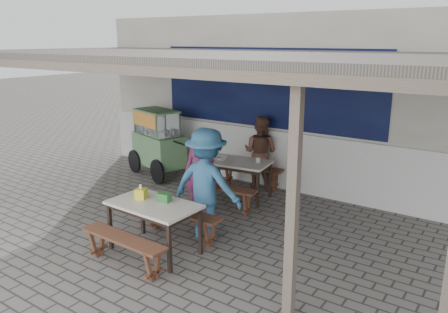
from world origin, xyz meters
name	(u,v)px	position (x,y,z in m)	size (l,w,h in m)	color
ground	(180,236)	(0.00, 0.00, 0.00)	(60.00, 60.00, 0.00)	#605C57
back_wall	(286,102)	(0.00, 3.58, 1.72)	(9.00, 1.28, 3.50)	beige
warung_roof	(213,58)	(0.02, 0.90, 2.71)	(9.00, 4.21, 2.81)	#5E5850
table_left	(237,165)	(-0.19, 1.95, 0.67)	(1.34, 0.93, 0.75)	silver
bench_left_street	(220,193)	(-0.09, 1.25, 0.33)	(1.37, 0.47, 0.45)	brown
bench_left_wall	(251,172)	(-0.29, 2.66, 0.33)	(1.37, 0.47, 0.45)	brown
table_right	(154,208)	(0.05, -0.60, 0.67)	(1.33, 0.80, 0.75)	silver
bench_right_street	(123,245)	(0.03, -1.19, 0.34)	(1.41, 0.32, 0.45)	brown
bench_right_wall	(182,217)	(0.06, -0.01, 0.34)	(1.41, 0.32, 0.45)	brown
vendor_cart	(158,140)	(-2.48, 2.19, 0.81)	(1.93, 1.11, 1.50)	#6A9261
patron_street_side	(200,173)	(-0.28, 0.89, 0.77)	(0.56, 0.37, 1.54)	#772853
patron_wall_side	(260,152)	(-0.14, 2.75, 0.76)	(0.74, 0.57, 1.51)	brown
patron_right_table	(207,184)	(0.37, 0.23, 0.87)	(1.12, 0.65, 1.74)	#2F628D
tissue_box	(141,194)	(-0.24, -0.55, 0.82)	(0.15, 0.15, 0.15)	yellow
donation_box	(164,197)	(0.12, -0.46, 0.81)	(0.19, 0.13, 0.13)	#317033
condiment_jar	(258,160)	(0.20, 2.09, 0.80)	(0.09, 0.09, 0.10)	silver
condiment_bowl	(222,158)	(-0.48, 1.87, 0.77)	(0.19, 0.19, 0.05)	silver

